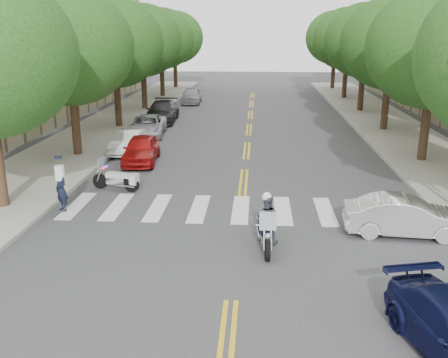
# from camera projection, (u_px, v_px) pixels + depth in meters

# --- Properties ---
(ground) EXTENTS (140.00, 140.00, 0.00)m
(ground) POSITION_uv_depth(u_px,v_px,m) (231.00, 301.00, 12.23)
(ground) COLOR #38383A
(ground) RESTS_ON ground
(sidewalk_left) EXTENTS (5.00, 60.00, 0.15)m
(sidewalk_left) POSITION_uv_depth(u_px,v_px,m) (109.00, 127.00, 33.85)
(sidewalk_left) COLOR #9E9991
(sidewalk_left) RESTS_ON ground
(sidewalk_right) EXTENTS (5.00, 60.00, 0.15)m
(sidewalk_right) POSITION_uv_depth(u_px,v_px,m) (394.00, 130.00, 32.62)
(sidewalk_right) COLOR #9E9991
(sidewalk_right) RESTS_ON ground
(tree_l_1) EXTENTS (6.40, 6.40, 8.45)m
(tree_l_1) POSITION_uv_depth(u_px,v_px,m) (69.00, 47.00, 24.59)
(tree_l_1) COLOR #382316
(tree_l_1) RESTS_ON ground
(tree_l_2) EXTENTS (6.40, 6.40, 8.45)m
(tree_l_2) POSITION_uv_depth(u_px,v_px,m) (114.00, 43.00, 32.23)
(tree_l_2) COLOR #382316
(tree_l_2) RESTS_ON ground
(tree_l_3) EXTENTS (6.40, 6.40, 8.45)m
(tree_l_3) POSITION_uv_depth(u_px,v_px,m) (142.00, 41.00, 39.88)
(tree_l_3) COLOR #382316
(tree_l_3) RESTS_ON ground
(tree_l_4) EXTENTS (6.40, 6.40, 8.45)m
(tree_l_4) POSITION_uv_depth(u_px,v_px,m) (161.00, 39.00, 47.53)
(tree_l_4) COLOR #382316
(tree_l_4) RESTS_ON ground
(tree_l_5) EXTENTS (6.40, 6.40, 8.45)m
(tree_l_5) POSITION_uv_depth(u_px,v_px,m) (174.00, 38.00, 55.17)
(tree_l_5) COLOR #382316
(tree_l_5) RESTS_ON ground
(tree_r_1) EXTENTS (6.40, 6.40, 8.45)m
(tree_r_1) POSITION_uv_depth(u_px,v_px,m) (434.00, 48.00, 23.45)
(tree_r_1) COLOR #382316
(tree_r_1) RESTS_ON ground
(tree_r_2) EXTENTS (6.40, 6.40, 8.45)m
(tree_r_2) POSITION_uv_depth(u_px,v_px,m) (391.00, 44.00, 31.09)
(tree_r_2) COLOR #382316
(tree_r_2) RESTS_ON ground
(tree_r_3) EXTENTS (6.40, 6.40, 8.45)m
(tree_r_3) POSITION_uv_depth(u_px,v_px,m) (365.00, 41.00, 38.74)
(tree_r_3) COLOR #382316
(tree_r_3) RESTS_ON ground
(tree_r_4) EXTENTS (6.40, 6.40, 8.45)m
(tree_r_4) POSITION_uv_depth(u_px,v_px,m) (348.00, 39.00, 46.38)
(tree_r_4) COLOR #382316
(tree_r_4) RESTS_ON ground
(tree_r_5) EXTENTS (6.40, 6.40, 8.45)m
(tree_r_5) POSITION_uv_depth(u_px,v_px,m) (335.00, 38.00, 54.03)
(tree_r_5) COLOR #382316
(tree_r_5) RESTS_ON ground
(motorcycle_police) EXTENTS (0.77, 2.21, 1.80)m
(motorcycle_police) POSITION_uv_depth(u_px,v_px,m) (266.00, 223.00, 14.99)
(motorcycle_police) COLOR black
(motorcycle_police) RESTS_ON ground
(motorcycle_parked) EXTENTS (2.07, 0.84, 1.36)m
(motorcycle_parked) POSITION_uv_depth(u_px,v_px,m) (119.00, 179.00, 20.52)
(motorcycle_parked) COLOR black
(motorcycle_parked) RESTS_ON ground
(officer_standing) EXTENTS (0.71, 0.71, 1.66)m
(officer_standing) POSITION_uv_depth(u_px,v_px,m) (61.00, 189.00, 18.07)
(officer_standing) COLOR black
(officer_standing) RESTS_ON ground
(convertible) EXTENTS (3.94, 1.64, 1.27)m
(convertible) POSITION_uv_depth(u_px,v_px,m) (405.00, 216.00, 16.01)
(convertible) COLOR silver
(convertible) RESTS_ON ground
(parked_car_a) EXTENTS (1.90, 4.07, 1.35)m
(parked_car_a) POSITION_uv_depth(u_px,v_px,m) (141.00, 149.00, 24.80)
(parked_car_a) COLOR #A71211
(parked_car_a) RESTS_ON ground
(parked_car_b) EXTENTS (1.52, 3.74, 1.21)m
(parked_car_b) POSITION_uv_depth(u_px,v_px,m) (129.00, 142.00, 26.76)
(parked_car_b) COLOR white
(parked_car_b) RESTS_ON ground
(parked_car_c) EXTENTS (2.49, 4.73, 1.27)m
(parked_car_c) POSITION_uv_depth(u_px,v_px,m) (147.00, 126.00, 31.10)
(parked_car_c) COLOR #A5A6AD
(parked_car_c) RESTS_ON ground
(parked_car_d) EXTENTS (2.29, 5.18, 1.48)m
(parked_car_d) POSITION_uv_depth(u_px,v_px,m) (162.00, 112.00, 35.84)
(parked_car_d) COLOR black
(parked_car_d) RESTS_ON ground
(parked_car_e) EXTENTS (1.84, 4.25, 1.43)m
(parked_car_e) POSITION_uv_depth(u_px,v_px,m) (192.00, 95.00, 44.87)
(parked_car_e) COLOR gray
(parked_car_e) RESTS_ON ground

